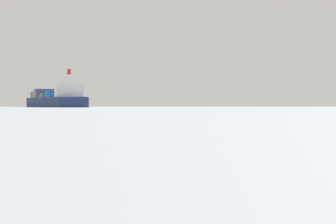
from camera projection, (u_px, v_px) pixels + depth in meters
cargo_ship at (55, 99)px, 817.26m from camera, size 56.18×170.78×40.43m
distant_headland at (328, 92)px, 1241.16m from camera, size 709.00×357.86×50.30m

